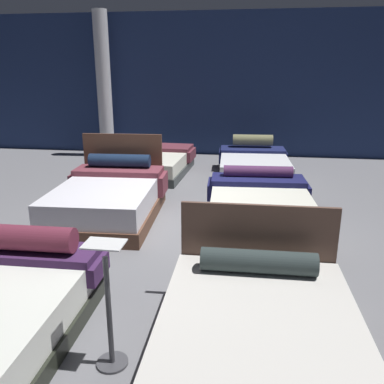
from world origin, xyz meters
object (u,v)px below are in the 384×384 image
(bed_1, at_px, (259,343))
(price_sign, at_px, (109,320))
(bed_4, at_px, (149,163))
(support_pillar, at_px, (104,86))
(bed_3, at_px, (260,209))
(bed_5, at_px, (254,165))
(bed_2, at_px, (108,199))

(bed_1, distance_m, price_sign, 1.11)
(bed_4, xyz_separation_m, support_pillar, (-1.51, 1.68, 1.53))
(bed_3, distance_m, bed_5, 2.87)
(bed_4, xyz_separation_m, price_sign, (1.17, -5.75, 0.16))
(bed_2, height_order, bed_5, bed_2)
(bed_4, bearing_deg, bed_2, -85.74)
(bed_2, xyz_separation_m, price_sign, (1.09, -3.04, 0.09))
(bed_1, distance_m, bed_3, 2.88)
(bed_3, height_order, bed_5, bed_5)
(price_sign, bearing_deg, bed_3, 68.93)
(bed_3, height_order, support_pillar, support_pillar)
(bed_4, bearing_deg, bed_1, -65.50)
(bed_5, bearing_deg, bed_3, -91.28)
(bed_4, distance_m, price_sign, 5.87)
(bed_4, relative_size, bed_5, 1.01)
(bed_1, xyz_separation_m, bed_5, (-0.03, 5.75, -0.00))
(support_pillar, bearing_deg, bed_2, -70.17)
(bed_3, relative_size, price_sign, 2.01)
(bed_2, height_order, support_pillar, support_pillar)
(bed_4, bearing_deg, price_sign, -75.80)
(bed_2, bearing_deg, bed_3, -4.34)
(bed_5, distance_m, price_sign, 5.94)
(bed_1, distance_m, support_pillar, 8.38)
(bed_2, distance_m, support_pillar, 4.89)
(support_pillar, bearing_deg, bed_3, -49.34)
(price_sign, bearing_deg, bed_5, 79.68)
(bed_1, bearing_deg, support_pillar, 116.35)
(bed_2, relative_size, bed_3, 1.05)
(bed_4, height_order, support_pillar, support_pillar)
(bed_1, xyz_separation_m, bed_2, (-2.18, 2.95, 0.06))
(bed_5, bearing_deg, support_pillar, 154.11)
(bed_2, distance_m, price_sign, 3.23)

